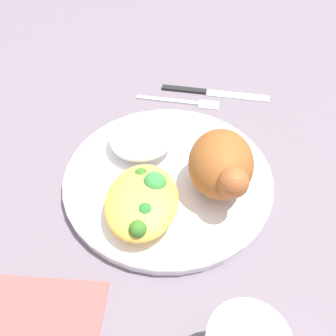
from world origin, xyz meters
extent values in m
plane|color=slate|center=(0.00, 0.00, 0.00)|extent=(2.00, 2.00, 0.00)
cylinder|color=white|center=(0.00, 0.00, 0.01)|extent=(0.28, 0.28, 0.01)
torus|color=white|center=(0.00, 0.00, 0.01)|extent=(0.28, 0.28, 0.01)
ellipsoid|color=brown|center=(0.01, 0.07, 0.05)|extent=(0.10, 0.08, 0.07)
sphere|color=#985127|center=(0.05, 0.08, 0.07)|extent=(0.04, 0.04, 0.04)
ellipsoid|color=white|center=(-0.05, -0.04, 0.03)|extent=(0.10, 0.09, 0.03)
ellipsoid|color=#F1B643|center=(0.06, -0.03, 0.03)|extent=(0.12, 0.09, 0.03)
sphere|color=#388E40|center=(0.04, -0.01, 0.04)|extent=(0.03, 0.03, 0.03)
sphere|color=#366A23|center=(0.03, -0.03, 0.04)|extent=(0.02, 0.02, 0.02)
sphere|color=#29702C|center=(0.08, -0.02, 0.04)|extent=(0.02, 0.02, 0.02)
sphere|color=#366C22|center=(0.11, -0.02, 0.04)|extent=(0.02, 0.02, 0.02)
sphere|color=#2E6D2F|center=(0.05, -0.03, 0.04)|extent=(0.02, 0.02, 0.02)
cube|color=silver|center=(-0.18, -0.02, 0.00)|extent=(0.02, 0.11, 0.01)
cube|color=silver|center=(-0.18, 0.05, 0.00)|extent=(0.02, 0.04, 0.00)
cube|color=black|center=(-0.22, 0.01, 0.00)|extent=(0.02, 0.08, 0.01)
cube|color=#B2B2B7|center=(-0.21, 0.10, 0.00)|extent=(0.03, 0.11, 0.00)
cube|color=#DB4C47|center=(0.19, -0.11, 0.00)|extent=(0.08, 0.13, 0.00)
camera|label=1|loc=(0.32, 0.03, 0.37)|focal=37.84mm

